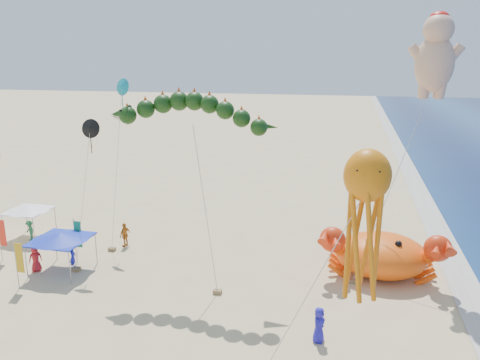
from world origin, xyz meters
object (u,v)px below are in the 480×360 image
canopy_blue (60,237)px  canopy_white (28,208)px  crab_inflatable (382,254)px  cherub_kite (436,53)px  dragon_kite (190,117)px  octopus_kite (364,213)px

canopy_blue → canopy_white: 7.71m
crab_inflatable → cherub_kite: (2.36, 2.11, 12.57)m
dragon_kite → canopy_blue: size_ratio=3.09×
octopus_kite → canopy_white: size_ratio=3.13×
canopy_blue → canopy_white: (-6.06, 4.77, -0.00)m
cherub_kite → canopy_white: cherub_kite is taller
canopy_blue → octopus_kite: bearing=-16.4°
cherub_kite → octopus_kite: size_ratio=1.63×
octopus_kite → canopy_blue: size_ratio=2.73×
crab_inflatable → canopy_white: (-26.66, 0.60, 0.91)m
dragon_kite → octopus_kite: dragon_kite is taller
cherub_kite → crab_inflatable: bearing=-138.2°
canopy_blue → dragon_kite: bearing=8.3°
dragon_kite → canopy_white: (-14.84, 3.50, -7.97)m
canopy_blue → canopy_white: same height
cherub_kite → canopy_blue: size_ratio=4.44×
octopus_kite → crab_inflatable: bearing=80.4°
dragon_kite → cherub_kite: bearing=19.4°
dragon_kite → cherub_kite: cherub_kite is taller
crab_inflatable → octopus_kite: size_ratio=0.78×
crab_inflatable → octopus_kite: (-1.64, -9.74, 5.84)m
crab_inflatable → dragon_kite: dragon_kite is taller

